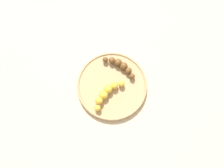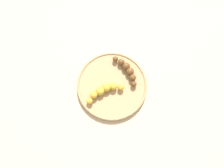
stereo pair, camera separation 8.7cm
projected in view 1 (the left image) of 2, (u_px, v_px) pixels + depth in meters
ground_plane at (112, 86)px, 0.91m from camera, size 2.40×2.40×0.00m
fruit_bowl at (112, 86)px, 0.90m from camera, size 0.28×0.28×0.02m
banana_spotted at (107, 93)px, 0.86m from camera, size 0.06×0.16×0.03m
banana_overripe at (120, 65)px, 0.90m from camera, size 0.15×0.05×0.03m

